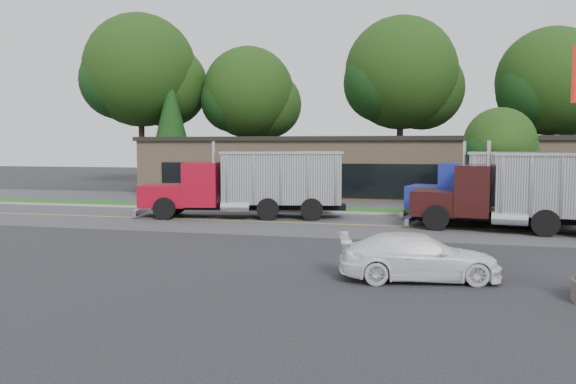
# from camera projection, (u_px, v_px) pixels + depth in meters

# --- Properties ---
(ground) EXTENTS (140.00, 140.00, 0.00)m
(ground) POSITION_uv_depth(u_px,v_px,m) (226.00, 261.00, 17.91)
(ground) COLOR #333338
(ground) RESTS_ON ground
(road) EXTENTS (60.00, 8.00, 0.02)m
(road) POSITION_uv_depth(u_px,v_px,m) (291.00, 223.00, 26.62)
(road) COLOR #4B4B50
(road) RESTS_ON ground
(center_line) EXTENTS (60.00, 0.12, 0.01)m
(center_line) POSITION_uv_depth(u_px,v_px,m) (291.00, 223.00, 26.62)
(center_line) COLOR gold
(center_line) RESTS_ON ground
(curb) EXTENTS (60.00, 0.30, 0.12)m
(curb) POSITION_uv_depth(u_px,v_px,m) (308.00, 213.00, 30.69)
(curb) COLOR #9E9E99
(curb) RESTS_ON ground
(grass_verge) EXTENTS (60.00, 3.40, 0.03)m
(grass_verge) POSITION_uv_depth(u_px,v_px,m) (315.00, 209.00, 32.44)
(grass_verge) COLOR #24511C
(grass_verge) RESTS_ON ground
(far_parking) EXTENTS (60.00, 7.00, 0.02)m
(far_parking) POSITION_uv_depth(u_px,v_px,m) (329.00, 201.00, 37.28)
(far_parking) COLOR #4B4B50
(far_parking) RESTS_ON ground
(strip_mall) EXTENTS (32.00, 12.00, 4.00)m
(strip_mall) POSITION_uv_depth(u_px,v_px,m) (368.00, 168.00, 42.46)
(strip_mall) COLOR #A38164
(strip_mall) RESTS_ON ground
(tree_far_a) EXTENTS (11.22, 10.56, 16.00)m
(tree_far_a) POSITION_uv_depth(u_px,v_px,m) (143.00, 76.00, 52.85)
(tree_far_a) COLOR #382619
(tree_far_a) RESTS_ON ground
(tree_far_b) EXTENTS (9.04, 8.51, 12.90)m
(tree_far_b) POSITION_uv_depth(u_px,v_px,m) (250.00, 97.00, 52.58)
(tree_far_b) COLOR #382619
(tree_far_b) RESTS_ON ground
(tree_far_c) EXTENTS (10.46, 9.85, 14.92)m
(tree_far_c) POSITION_uv_depth(u_px,v_px,m) (403.00, 79.00, 49.20)
(tree_far_c) COLOR #382619
(tree_far_c) RESTS_ON ground
(tree_far_d) EXTENTS (9.27, 8.72, 13.22)m
(tree_far_d) POSITION_uv_depth(u_px,v_px,m) (552.00, 87.00, 45.50)
(tree_far_d) COLOR #382619
(tree_far_d) RESTS_ON ground
(evergreen_left) EXTENTS (4.43, 4.43, 10.07)m
(evergreen_left) POSITION_uv_depth(u_px,v_px,m) (171.00, 125.00, 50.26)
(evergreen_left) COLOR #382619
(evergreen_left) RESTS_ON ground
(tree_verge) EXTENTS (3.99, 3.76, 5.70)m
(tree_verge) POSITION_uv_depth(u_px,v_px,m) (501.00, 147.00, 29.82)
(tree_verge) COLOR #382619
(tree_verge) RESTS_ON ground
(dump_truck_red) EXTENTS (10.49, 4.36, 3.36)m
(dump_truck_red) POSITION_uv_depth(u_px,v_px,m) (255.00, 182.00, 28.50)
(dump_truck_red) COLOR black
(dump_truck_red) RESTS_ON ground
(dump_truck_blue) EXTENTS (7.77, 4.15, 3.36)m
(dump_truck_blue) POSITION_uv_depth(u_px,v_px,m) (497.00, 185.00, 26.63)
(dump_truck_blue) COLOR black
(dump_truck_blue) RESTS_ON ground
(dump_truck_maroon) EXTENTS (8.81, 3.84, 3.36)m
(dump_truck_maroon) POSITION_uv_depth(u_px,v_px,m) (529.00, 190.00, 23.69)
(dump_truck_maroon) COLOR black
(dump_truck_maroon) RESTS_ON ground
(rally_car) EXTENTS (4.60, 2.55, 1.26)m
(rally_car) POSITION_uv_depth(u_px,v_px,m) (419.00, 257.00, 15.33)
(rally_car) COLOR white
(rally_car) RESTS_ON ground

